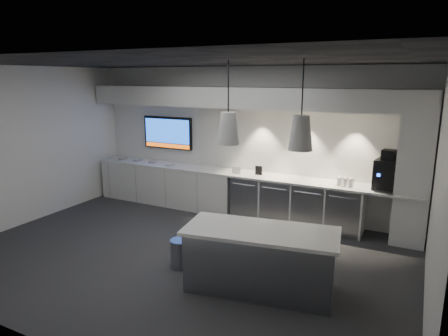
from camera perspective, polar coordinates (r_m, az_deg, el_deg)
The scene contains 28 objects.
floor at distance 6.59m, azimuth -6.16°, elevation -12.28°, with size 7.00×7.00×0.00m, color #2C2D2F.
ceiling at distance 5.97m, azimuth -6.87°, elevation 14.78°, with size 7.00×7.00×0.00m, color black.
wall_back at distance 8.27m, azimuth 3.08°, elevation 3.87°, with size 7.00×7.00×0.00m, color white.
wall_front at distance 4.32m, azimuth -25.11°, elevation -5.81°, with size 7.00×7.00×0.00m, color white.
wall_left at distance 8.52m, azimuth -26.59°, elevation 2.79°, with size 7.00×7.00×0.00m, color white.
wall_right at distance 5.14m, azimuth 28.26°, elevation -3.28°, with size 7.00×7.00×0.00m, color white.
back_counter at distance 8.10m, azimuth 2.10°, elevation -0.78°, with size 6.80×0.65×0.04m, color white.
left_base_cabinets at distance 9.06m, azimuth -8.02°, elevation -2.35°, with size 3.30×0.63×0.86m, color silver.
fridge_unit_a at distance 8.12m, azimuth 3.67°, elevation -4.09°, with size 0.60×0.61×0.85m, color gray.
fridge_unit_b at distance 7.91m, azimuth 7.88°, elevation -4.67°, with size 0.60×0.61×0.85m, color gray.
fridge_unit_c at distance 7.74m, azimuth 12.30°, elevation -5.24°, with size 0.60×0.61×0.85m, color gray.
fridge_unit_d at distance 7.62m, azimuth 16.91°, elevation -5.81°, with size 0.60×0.61×0.85m, color gray.
backsplash at distance 7.84m, azimuth 11.08°, elevation 3.52°, with size 4.60×0.03×1.30m, color silver.
soffit at distance 7.90m, azimuth 2.26°, elevation 10.03°, with size 6.90×0.60×0.40m, color silver.
column at distance 7.32m, azimuth 25.56°, elevation -0.16°, with size 0.55×0.55×2.60m, color silver.
wall_tv at distance 9.14m, azimuth -8.04°, elevation 5.01°, with size 1.25×0.07×0.72m.
island at distance 5.45m, azimuth 5.18°, elevation -12.88°, with size 2.12×1.18×0.85m.
bin at distance 6.14m, azimuth -6.22°, elevation -12.04°, with size 0.31×0.31×0.43m, color gray.
coffee_machine at distance 7.37m, azimuth 22.26°, elevation -0.71°, with size 0.44×0.59×0.69m.
sign_black at distance 7.90m, azimuth 4.97°, elevation -0.35°, with size 0.14×0.02×0.18m, color black.
sign_white at distance 7.99m, azimuth 1.75°, elevation -0.30°, with size 0.18×0.02×0.14m, color white.
cup_cluster at distance 7.42m, azimuth 16.92°, elevation -1.87°, with size 0.27×0.17×0.15m, color white, non-canonical shape.
tray_a at distance 9.69m, azimuth -14.25°, elevation 1.31°, with size 0.16×0.16×0.03m, color #9F9F9F.
tray_b at distance 9.43m, azimuth -12.21°, elevation 1.09°, with size 0.16×0.16×0.03m, color #9F9F9F.
tray_c at distance 9.17m, azimuth -10.11°, elevation 0.85°, with size 0.16×0.16×0.03m, color #9F9F9F.
tray_d at distance 8.80m, azimuth -7.78°, elevation 0.43°, with size 0.16×0.16×0.03m, color #9F9F9F.
pendant_left at distance 5.14m, azimuth 0.61°, elevation 5.73°, with size 0.29×0.29×1.11m.
pendant_right at distance 4.80m, azimuth 10.92°, elevation 4.98°, with size 0.29×0.29×1.11m.
Camera 1 is at (3.30, -4.97, 2.80)m, focal length 32.00 mm.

